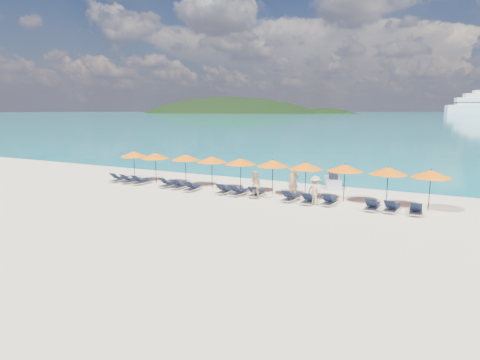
% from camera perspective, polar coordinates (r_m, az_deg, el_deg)
% --- Properties ---
extents(ground, '(1400.00, 1400.00, 0.00)m').
position_cam_1_polar(ground, '(21.80, -3.64, -4.32)').
color(ground, beige).
extents(sea, '(1600.00, 1300.00, 0.01)m').
position_cam_1_polar(sea, '(678.20, 26.73, 8.46)').
color(sea, '#1FA9B2').
rests_on(sea, ground).
extents(headland_main, '(374.00, 242.00, 126.50)m').
position_cam_1_polar(headland_main, '(640.32, -1.79, 6.08)').
color(headland_main, black).
rests_on(headland_main, ground).
extents(headland_small, '(162.00, 126.00, 85.50)m').
position_cam_1_polar(headland_small, '(601.42, 11.82, 5.91)').
color(headland_small, black).
rests_on(headland_small, ground).
extents(jetski, '(1.79, 2.80, 0.93)m').
position_cam_1_polar(jetski, '(28.98, 13.07, -0.20)').
color(jetski, '#A9A8C4').
rests_on(jetski, ground).
extents(beachgoer_a, '(0.68, 0.46, 1.85)m').
position_cam_1_polar(beachgoer_a, '(25.22, 7.59, -0.28)').
color(beachgoer_a, tan).
rests_on(beachgoer_a, ground).
extents(beachgoer_b, '(0.94, 0.67, 1.74)m').
position_cam_1_polar(beachgoer_b, '(24.33, 2.20, -0.70)').
color(beachgoer_b, tan).
rests_on(beachgoer_b, ground).
extents(beachgoer_c, '(1.20, 0.87, 1.68)m').
position_cam_1_polar(beachgoer_c, '(23.18, 10.65, -1.48)').
color(beachgoer_c, tan).
rests_on(beachgoer_c, ground).
extents(umbrella_0, '(2.10, 2.10, 2.28)m').
position_cam_1_polar(umbrella_0, '(31.81, -14.89, 3.58)').
color(umbrella_0, black).
rests_on(umbrella_0, ground).
extents(umbrella_1, '(2.10, 2.10, 2.28)m').
position_cam_1_polar(umbrella_1, '(30.23, -11.95, 3.38)').
color(umbrella_1, black).
rests_on(umbrella_1, ground).
extents(umbrella_2, '(2.10, 2.10, 2.28)m').
position_cam_1_polar(umbrella_2, '(28.93, -7.76, 3.22)').
color(umbrella_2, black).
rests_on(umbrella_2, ground).
extents(umbrella_3, '(2.10, 2.10, 2.28)m').
position_cam_1_polar(umbrella_3, '(27.55, -4.03, 2.95)').
color(umbrella_3, black).
rests_on(umbrella_3, ground).
extents(umbrella_4, '(2.10, 2.10, 2.28)m').
position_cam_1_polar(umbrella_4, '(26.42, 0.10, 2.67)').
color(umbrella_4, black).
rests_on(umbrella_4, ground).
extents(umbrella_5, '(2.10, 2.10, 2.28)m').
position_cam_1_polar(umbrella_5, '(25.57, 4.68, 2.40)').
color(umbrella_5, black).
rests_on(umbrella_5, ground).
extents(umbrella_6, '(2.10, 2.10, 2.28)m').
position_cam_1_polar(umbrella_6, '(24.64, 9.35, 2.01)').
color(umbrella_6, black).
rests_on(umbrella_6, ground).
extents(umbrella_7, '(2.10, 2.10, 2.28)m').
position_cam_1_polar(umbrella_7, '(24.26, 14.70, 1.69)').
color(umbrella_7, black).
rests_on(umbrella_7, ground).
extents(umbrella_8, '(2.10, 2.10, 2.28)m').
position_cam_1_polar(umbrella_8, '(23.79, 20.33, 1.23)').
color(umbrella_8, black).
rests_on(umbrella_8, ground).
extents(umbrella_9, '(2.10, 2.10, 2.28)m').
position_cam_1_polar(umbrella_9, '(23.53, 25.53, 0.79)').
color(umbrella_9, black).
rests_on(umbrella_9, ground).
extents(lounger_0, '(0.68, 1.72, 0.66)m').
position_cam_1_polar(lounger_0, '(31.66, -16.79, 0.20)').
color(lounger_0, silver).
rests_on(lounger_0, ground).
extents(lounger_1, '(0.77, 1.75, 0.66)m').
position_cam_1_polar(lounger_1, '(30.79, -15.34, 0.00)').
color(lounger_1, silver).
rests_on(lounger_1, ground).
extents(lounger_2, '(0.72, 1.73, 0.66)m').
position_cam_1_polar(lounger_2, '(30.06, -13.84, -0.16)').
color(lounger_2, silver).
rests_on(lounger_2, ground).
extents(lounger_3, '(0.72, 1.73, 0.66)m').
position_cam_1_polar(lounger_3, '(28.64, -10.11, -0.52)').
color(lounger_3, silver).
rests_on(lounger_3, ground).
extents(lounger_4, '(0.66, 1.71, 0.66)m').
position_cam_1_polar(lounger_4, '(27.97, -8.53, -0.73)').
color(lounger_4, silver).
rests_on(lounger_4, ground).
extents(lounger_5, '(0.74, 1.74, 0.66)m').
position_cam_1_polar(lounger_5, '(27.06, -6.77, -1.05)').
color(lounger_5, silver).
rests_on(lounger_5, ground).
extents(lounger_6, '(0.64, 1.71, 0.66)m').
position_cam_1_polar(lounger_6, '(26.02, -2.14, -1.43)').
color(lounger_6, silver).
rests_on(lounger_6, ground).
extents(lounger_7, '(0.75, 1.74, 0.66)m').
position_cam_1_polar(lounger_7, '(25.46, -0.21, -1.67)').
color(lounger_7, silver).
rests_on(lounger_7, ground).
extents(lounger_8, '(0.71, 1.73, 0.66)m').
position_cam_1_polar(lounger_8, '(25.11, 2.37, -1.84)').
color(lounger_8, silver).
rests_on(lounger_8, ground).
extents(lounger_9, '(0.70, 1.73, 0.66)m').
position_cam_1_polar(lounger_9, '(24.07, 7.19, -2.44)').
color(lounger_9, silver).
rests_on(lounger_9, ground).
extents(lounger_10, '(0.64, 1.71, 0.66)m').
position_cam_1_polar(lounger_10, '(23.62, 9.86, -2.74)').
color(lounger_10, silver).
rests_on(lounger_10, ground).
extents(lounger_11, '(0.73, 1.74, 0.66)m').
position_cam_1_polar(lounger_11, '(23.49, 12.64, -2.91)').
color(lounger_11, silver).
rests_on(lounger_11, ground).
extents(lounger_12, '(0.68, 1.72, 0.66)m').
position_cam_1_polar(lounger_12, '(22.91, 18.32, -3.50)').
color(lounger_12, silver).
rests_on(lounger_12, ground).
extents(lounger_13, '(0.78, 1.75, 0.66)m').
position_cam_1_polar(lounger_13, '(22.89, 20.79, -3.67)').
color(lounger_13, silver).
rests_on(lounger_13, ground).
extents(lounger_14, '(0.73, 1.74, 0.66)m').
position_cam_1_polar(lounger_14, '(22.80, 23.72, -3.91)').
color(lounger_14, silver).
rests_on(lounger_14, ground).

